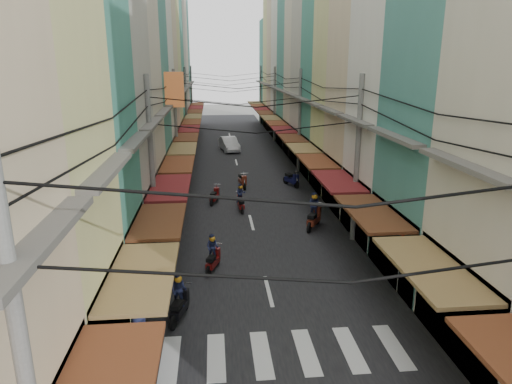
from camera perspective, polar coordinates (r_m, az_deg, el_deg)
ground at (r=20.16m, az=0.88°, el=-9.62°), size 160.00×160.00×0.00m
road at (r=39.11m, az=-2.32°, el=3.10°), size 10.00×80.00×0.02m
sidewalk_left at (r=39.31m, az=-11.84°, el=2.87°), size 3.00×80.00×0.06m
sidewalk_right at (r=39.97m, az=7.04°, el=3.31°), size 3.00×80.00×0.06m
crosswalk at (r=15.01m, az=3.53°, el=-19.42°), size 7.55×2.40×0.01m
building_row_left at (r=35.15m, az=-15.79°, el=17.14°), size 7.80×67.67×23.70m
building_row_right at (r=35.93m, az=11.12°, el=16.81°), size 7.80×68.98×22.59m
utility_poles at (r=33.21m, az=-1.96°, el=12.30°), size 10.20×66.13×8.20m
white_car at (r=46.58m, az=-3.36°, el=5.17°), size 5.16×2.74×1.73m
bicycle at (r=19.84m, az=24.49°, el=-11.63°), size 1.67×0.79×1.10m
moving_scooters at (r=25.10m, az=-0.18°, el=-3.03°), size 7.30×19.11×2.01m
parked_scooters at (r=18.54m, az=16.47°, el=-11.12°), size 12.76×13.09×0.98m
pedestrians at (r=22.02m, az=-11.53°, el=-4.90°), size 12.58×25.04×2.07m
market_umbrella at (r=19.46m, az=21.49°, el=-5.15°), size 2.23×2.23×2.35m
traffic_sign at (r=18.22m, az=17.74°, el=-5.65°), size 0.10×0.67×3.05m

